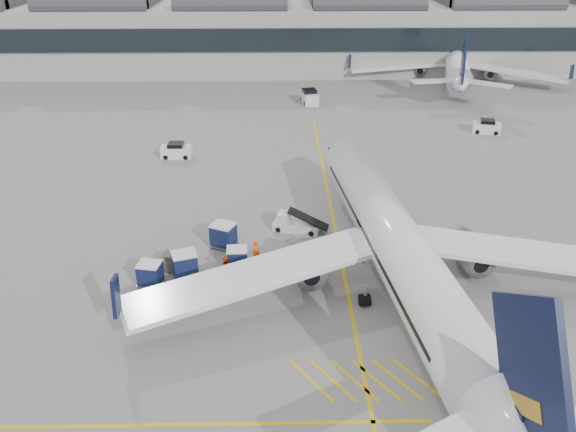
{
  "coord_description": "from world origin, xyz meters",
  "views": [
    {
      "loc": [
        5.25,
        -30.53,
        22.44
      ],
      "look_at": [
        5.95,
        5.28,
        4.0
      ],
      "focal_mm": 35.0,
      "sensor_mm": 36.0,
      "label": 1
    }
  ],
  "objects_px": {
    "airliner_main": "(397,247)",
    "pushback_tug": "(176,263)",
    "belt_loader": "(295,224)",
    "ramp_agent_a": "(256,252)",
    "baggage_cart_a": "(237,258)",
    "ramp_agent_b": "(225,267)"
  },
  "relations": [
    {
      "from": "airliner_main",
      "to": "pushback_tug",
      "type": "relative_size",
      "value": 14.64
    },
    {
      "from": "belt_loader",
      "to": "pushback_tug",
      "type": "bearing_deg",
      "value": -132.01
    },
    {
      "from": "ramp_agent_a",
      "to": "pushback_tug",
      "type": "bearing_deg",
      "value": 147.52
    },
    {
      "from": "belt_loader",
      "to": "pushback_tug",
      "type": "height_order",
      "value": "belt_loader"
    },
    {
      "from": "ramp_agent_a",
      "to": "airliner_main",
      "type": "bearing_deg",
      "value": -59.15
    },
    {
      "from": "baggage_cart_a",
      "to": "ramp_agent_a",
      "type": "distance_m",
      "value": 1.55
    },
    {
      "from": "ramp_agent_b",
      "to": "pushback_tug",
      "type": "bearing_deg",
      "value": -14.62
    },
    {
      "from": "belt_loader",
      "to": "pushback_tug",
      "type": "relative_size",
      "value": 1.71
    },
    {
      "from": "airliner_main",
      "to": "belt_loader",
      "type": "xyz_separation_m",
      "value": [
        -6.65,
        8.43,
        -2.63
      ]
    },
    {
      "from": "airliner_main",
      "to": "ramp_agent_b",
      "type": "distance_m",
      "value": 12.17
    },
    {
      "from": "ramp_agent_b",
      "to": "pushback_tug",
      "type": "distance_m",
      "value": 3.9
    },
    {
      "from": "ramp_agent_a",
      "to": "pushback_tug",
      "type": "relative_size",
      "value": 0.69
    },
    {
      "from": "belt_loader",
      "to": "baggage_cart_a",
      "type": "relative_size",
      "value": 2.86
    },
    {
      "from": "belt_loader",
      "to": "baggage_cart_a",
      "type": "bearing_deg",
      "value": -112.85
    },
    {
      "from": "belt_loader",
      "to": "airliner_main",
      "type": "bearing_deg",
      "value": -37.32
    },
    {
      "from": "pushback_tug",
      "to": "ramp_agent_b",
      "type": "bearing_deg",
      "value": 4.69
    },
    {
      "from": "airliner_main",
      "to": "belt_loader",
      "type": "bearing_deg",
      "value": 122.03
    },
    {
      "from": "airliner_main",
      "to": "belt_loader",
      "type": "height_order",
      "value": "airliner_main"
    },
    {
      "from": "belt_loader",
      "to": "pushback_tug",
      "type": "xyz_separation_m",
      "value": [
        -8.95,
        -5.94,
        0.05
      ]
    },
    {
      "from": "airliner_main",
      "to": "ramp_agent_a",
      "type": "bearing_deg",
      "value": 154.99
    },
    {
      "from": "airliner_main",
      "to": "belt_loader",
      "type": "relative_size",
      "value": 8.54
    },
    {
      "from": "airliner_main",
      "to": "pushback_tug",
      "type": "distance_m",
      "value": 16.0
    }
  ]
}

